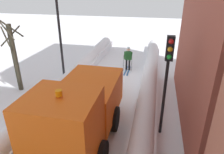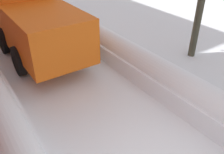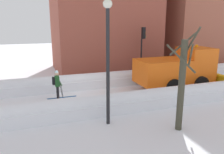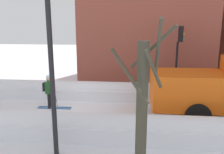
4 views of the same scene
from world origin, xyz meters
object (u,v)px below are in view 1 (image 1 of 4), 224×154
skier (128,57)px  bare_tree_near (14,56)px  street_lamp (59,25)px  traffic_light_pole (167,69)px  plow_truck (79,112)px

skier → bare_tree_near: (5.98, 4.62, 1.15)m
street_lamp → traffic_light_pole: bearing=142.8°
traffic_light_pole → street_lamp: size_ratio=0.76×
skier → street_lamp: bearing=22.7°
plow_truck → street_lamp: bearing=-60.0°
traffic_light_pole → street_lamp: street_lamp is taller
skier → traffic_light_pole: bearing=109.2°
plow_truck → bare_tree_near: (5.30, -3.65, 0.68)m
plow_truck → skier: 8.30m
plow_truck → traffic_light_pole: bearing=-158.1°
street_lamp → bare_tree_near: size_ratio=1.25×
skier → bare_tree_near: size_ratio=0.40×
plow_truck → street_lamp: (3.72, -6.43, 2.03)m
street_lamp → plow_truck: bearing=120.0°
skier → street_lamp: 5.38m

